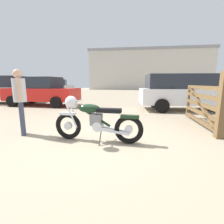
# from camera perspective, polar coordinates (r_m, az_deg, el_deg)

# --- Properties ---
(ground_plane) EXTENTS (80.00, 80.00, 0.00)m
(ground_plane) POSITION_cam_1_polar(r_m,az_deg,el_deg) (3.85, -3.24, -9.84)
(ground_plane) COLOR gray
(vintage_motorcycle) EXTENTS (2.07, 0.73, 1.07)m
(vintage_motorcycle) POSITION_cam_1_polar(r_m,az_deg,el_deg) (3.62, -6.29, -3.04)
(vintage_motorcycle) COLOR black
(vintage_motorcycle) RESTS_ON ground_plane
(timber_gate) EXTENTS (0.31, 2.54, 1.60)m
(timber_gate) POSITION_cam_1_polar(r_m,az_deg,el_deg) (5.41, 30.35, 2.31)
(timber_gate) COLOR brown
(timber_gate) RESTS_ON ground_plane
(bystander) EXTENTS (0.30, 0.39, 1.66)m
(bystander) POSITION_cam_1_polar(r_m,az_deg,el_deg) (4.62, -30.13, 5.14)
(bystander) COLOR #383D51
(bystander) RESTS_ON ground_plane
(dark_sedan_left) EXTENTS (4.37, 2.30, 1.67)m
(dark_sedan_left) POSITION_cam_1_polar(r_m,az_deg,el_deg) (10.40, -23.69, 6.77)
(dark_sedan_left) COLOR black
(dark_sedan_left) RESTS_ON ground_plane
(blue_hatchback_right) EXTENTS (4.71, 1.98, 1.74)m
(blue_hatchback_right) POSITION_cam_1_polar(r_m,az_deg,el_deg) (8.67, 25.25, 6.81)
(blue_hatchback_right) COLOR black
(blue_hatchback_right) RESTS_ON ground_plane
(silver_sedan_mid) EXTENTS (3.92, 1.86, 1.78)m
(silver_sedan_mid) POSITION_cam_1_polar(r_m,az_deg,el_deg) (14.25, -23.84, 7.82)
(silver_sedan_mid) COLOR black
(silver_sedan_mid) RESTS_ON ground_plane
(pale_sedan_back) EXTENTS (4.04, 2.11, 1.78)m
(pale_sedan_back) POSITION_cam_1_polar(r_m,az_deg,el_deg) (12.98, -34.84, 6.69)
(pale_sedan_back) COLOR black
(pale_sedan_back) RESTS_ON ground_plane
(red_hatchback_near) EXTENTS (4.13, 2.34, 1.78)m
(red_hatchback_near) POSITION_cam_1_polar(r_m,az_deg,el_deg) (22.23, -18.76, 8.73)
(red_hatchback_near) COLOR black
(red_hatchback_near) RESTS_ON ground_plane
(industrial_building) EXTENTS (24.92, 11.57, 8.07)m
(industrial_building) POSITION_cam_1_polar(r_m,az_deg,el_deg) (37.21, 12.54, 14.28)
(industrial_building) COLOR beige
(industrial_building) RESTS_ON ground_plane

